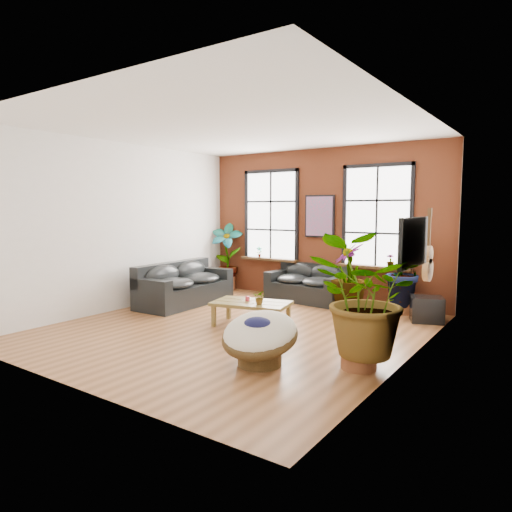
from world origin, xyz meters
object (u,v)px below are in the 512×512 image
Objects in this scene: sofa_left at (183,285)px; papasan_chair at (260,336)px; sofa_back at (308,284)px; coffee_table at (251,305)px.

papasan_chair is at bearing -125.20° from sofa_left.
sofa_back is 0.81× the size of sofa_left.
sofa_back is 1.59× the size of papasan_chair.
sofa_left is 4.36m from papasan_chair.
sofa_back reaches higher than coffee_table.
sofa_back is at bearing -51.26° from sofa_left.
papasan_chair is (3.67, -2.35, -0.01)m from sofa_left.
coffee_table is at bearing -109.06° from sofa_left.
sofa_back is at bearing 81.92° from coffee_table.
sofa_back is 1.28× the size of coffee_table.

